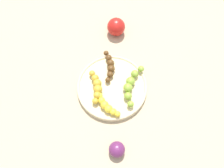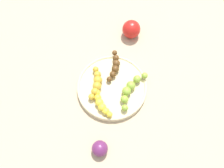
% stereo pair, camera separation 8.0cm
% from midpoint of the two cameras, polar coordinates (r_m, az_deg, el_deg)
% --- Properties ---
extents(ground_plane, '(2.40, 2.40, 0.00)m').
position_cam_midpoint_polar(ground_plane, '(0.84, -2.73, -1.37)').
color(ground_plane, tan).
extents(fruit_bowl, '(0.25, 0.25, 0.02)m').
position_cam_midpoint_polar(fruit_bowl, '(0.83, -2.76, -1.04)').
color(fruit_bowl, beige).
rests_on(fruit_bowl, ground_plane).
extents(banana_overripe, '(0.04, 0.13, 0.03)m').
position_cam_midpoint_polar(banana_overripe, '(0.84, -3.31, 4.21)').
color(banana_overripe, '#593819').
rests_on(banana_overripe, fruit_bowl).
extents(banana_spotted, '(0.04, 0.13, 0.03)m').
position_cam_midpoint_polar(banana_spotted, '(0.81, -6.75, -0.95)').
color(banana_spotted, gold).
rests_on(banana_spotted, fruit_bowl).
extents(banana_yellow, '(0.07, 0.10, 0.03)m').
position_cam_midpoint_polar(banana_yellow, '(0.78, -4.16, -5.90)').
color(banana_yellow, yellow).
rests_on(banana_yellow, fruit_bowl).
extents(banana_green, '(0.09, 0.15, 0.03)m').
position_cam_midpoint_polar(banana_green, '(0.81, 1.94, -0.45)').
color(banana_green, '#8CAD38').
rests_on(banana_green, fruit_bowl).
extents(apple_red, '(0.07, 0.07, 0.07)m').
position_cam_midpoint_polar(apple_red, '(0.94, -1.48, 13.83)').
color(apple_red, red).
rests_on(apple_red, ground_plane).
extents(plum_purple, '(0.05, 0.05, 0.05)m').
position_cam_midpoint_polar(plum_purple, '(0.75, -1.93, -16.37)').
color(plum_purple, '#662659').
rests_on(plum_purple, ground_plane).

